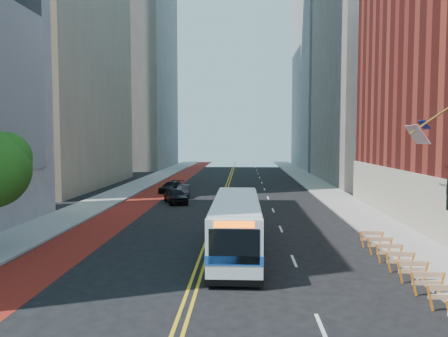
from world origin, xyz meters
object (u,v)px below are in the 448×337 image
car_a (176,195)px  car_b (184,191)px  car_c (171,187)px  transit_bus (236,225)px

car_a → car_b: car_a is taller
car_c → car_a: bearing=-62.9°
car_a → car_b: (0.17, 4.53, -0.12)m
transit_bus → car_b: bearing=104.6°
transit_bus → car_a: transit_bus is taller
car_b → car_c: bearing=111.3°
car_a → car_c: bearing=81.3°
transit_bus → car_a: bearing=108.4°
car_b → car_c: car_b is taller
car_b → car_c: (-2.04, 4.05, -0.00)m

